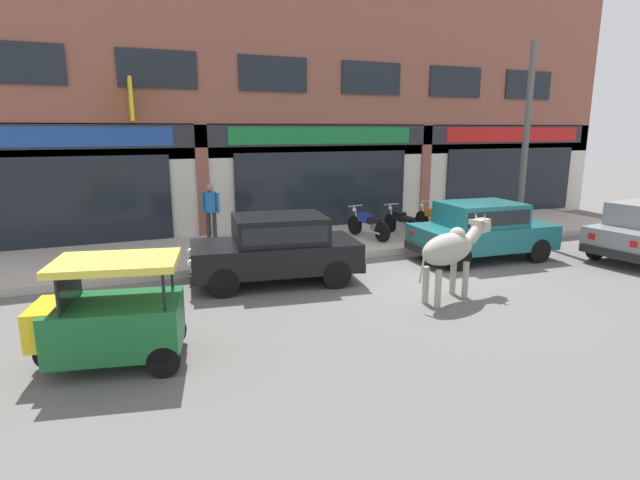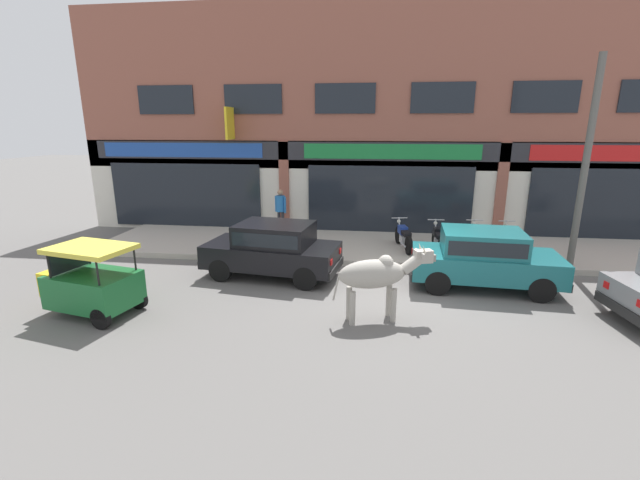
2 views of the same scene
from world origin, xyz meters
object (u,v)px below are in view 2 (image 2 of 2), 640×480
at_px(cow, 377,274).
at_px(motorcycle_2, 479,239).
at_px(auto_rickshaw, 91,285).
at_px(motorcycle_0, 403,237).
at_px(car_0, 273,247).
at_px(motorcycle_3, 513,240).
at_px(car_2, 484,256).
at_px(pedestrian, 281,207).
at_px(motorcycle_1, 438,239).
at_px(utility_pole, 585,166).

height_order(cow, motorcycle_2, cow).
distance_m(auto_rickshaw, motorcycle_0, 8.72).
relative_size(car_0, motorcycle_3, 2.07).
xyz_separation_m(car_2, motorcycle_0, (-1.79, 2.69, -0.26)).
height_order(cow, pedestrian, pedestrian).
bearing_deg(motorcycle_2, pedestrian, 168.06).
relative_size(car_2, motorcycle_0, 2.06).
bearing_deg(auto_rickshaw, cow, 4.43).
xyz_separation_m(motorcycle_0, motorcycle_1, (1.03, -0.14, 0.00)).
xyz_separation_m(motorcycle_2, motorcycle_3, (1.00, -0.01, 0.00)).
height_order(motorcycle_0, motorcycle_2, same).
relative_size(car_0, motorcycle_2, 2.07).
relative_size(car_0, utility_pole, 0.68).
height_order(cow, motorcycle_3, cow).
height_order(auto_rickshaw, motorcycle_1, auto_rickshaw).
xyz_separation_m(auto_rickshaw, motorcycle_3, (10.13, 5.35, -0.10)).
bearing_deg(motorcycle_1, car_2, -73.54).
bearing_deg(motorcycle_3, motorcycle_2, 179.36).
xyz_separation_m(cow, car_2, (2.62, 2.22, -0.19)).
height_order(motorcycle_0, pedestrian, pedestrian).
bearing_deg(utility_pole, motorcycle_3, 136.10).
relative_size(car_2, auto_rickshaw, 1.74).
relative_size(cow, car_0, 0.55).
relative_size(motorcycle_1, motorcycle_2, 1.00).
height_order(car_2, pedestrian, pedestrian).
xyz_separation_m(motorcycle_0, utility_pole, (4.47, -1.18, 2.37)).
relative_size(motorcycle_0, motorcycle_2, 0.99).
xyz_separation_m(cow, motorcycle_3, (4.11, 4.89, -0.45)).
bearing_deg(motorcycle_2, motorcycle_3, -0.64).
distance_m(motorcycle_0, pedestrian, 4.48).
bearing_deg(car_2, motorcycle_1, 106.46).
bearing_deg(motorcycle_3, car_2, -119.15).
xyz_separation_m(car_0, utility_pole, (8.04, 1.39, 2.11)).
height_order(cow, car_2, cow).
distance_m(car_0, motorcycle_0, 4.41).
bearing_deg(motorcycle_2, motorcycle_0, 179.56).
distance_m(motorcycle_0, motorcycle_1, 1.04).
relative_size(pedestrian, utility_pole, 0.29).
relative_size(car_2, motorcycle_1, 2.04).
height_order(cow, car_0, cow).
relative_size(auto_rickshaw, utility_pole, 0.38).
height_order(auto_rickshaw, pedestrian, pedestrian).
bearing_deg(auto_rickshaw, motorcycle_3, 27.85).
height_order(auto_rickshaw, utility_pole, utility_pole).
xyz_separation_m(auto_rickshaw, pedestrian, (2.63, 6.74, 0.49)).
bearing_deg(pedestrian, motorcycle_2, -11.94).
distance_m(cow, auto_rickshaw, 6.05).
relative_size(motorcycle_0, motorcycle_1, 0.99).
distance_m(car_2, motorcycle_2, 2.73).
height_order(motorcycle_2, utility_pole, utility_pole).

